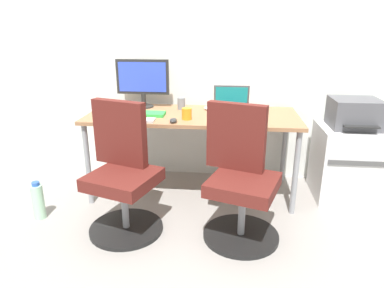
{
  "coord_description": "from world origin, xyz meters",
  "views": [
    {
      "loc": [
        0.3,
        -2.88,
        1.44
      ],
      "look_at": [
        0.0,
        -0.05,
        0.47
      ],
      "focal_mm": 32.56,
      "sensor_mm": 36.0,
      "label": 1
    }
  ],
  "objects_px": {
    "office_chair_right": "(240,180)",
    "coffee_mug": "(187,114)",
    "open_laptop": "(231,106)",
    "water_bottle_on_floor": "(38,201)",
    "printer": "(354,113)",
    "desktop_monitor": "(143,80)",
    "side_cabinet": "(347,162)",
    "office_chair_left": "(123,174)"
  },
  "relations": [
    {
      "from": "office_chair_left",
      "to": "office_chair_right",
      "type": "height_order",
      "value": "same"
    },
    {
      "from": "open_laptop",
      "to": "coffee_mug",
      "type": "height_order",
      "value": "open_laptop"
    },
    {
      "from": "office_chair_right",
      "to": "printer",
      "type": "bearing_deg",
      "value": 36.21
    },
    {
      "from": "office_chair_right",
      "to": "office_chair_left",
      "type": "bearing_deg",
      "value": 180.0
    },
    {
      "from": "water_bottle_on_floor",
      "to": "open_laptop",
      "type": "relative_size",
      "value": 1.0
    },
    {
      "from": "office_chair_left",
      "to": "water_bottle_on_floor",
      "type": "distance_m",
      "value": 0.76
    },
    {
      "from": "water_bottle_on_floor",
      "to": "open_laptop",
      "type": "height_order",
      "value": "open_laptop"
    },
    {
      "from": "office_chair_right",
      "to": "side_cabinet",
      "type": "relative_size",
      "value": 1.48
    },
    {
      "from": "side_cabinet",
      "to": "water_bottle_on_floor",
      "type": "xyz_separation_m",
      "value": [
        -2.49,
        -0.65,
        -0.17
      ]
    },
    {
      "from": "office_chair_left",
      "to": "water_bottle_on_floor",
      "type": "bearing_deg",
      "value": 176.76
    },
    {
      "from": "office_chair_left",
      "to": "open_laptop",
      "type": "relative_size",
      "value": 3.03
    },
    {
      "from": "side_cabinet",
      "to": "coffee_mug",
      "type": "xyz_separation_m",
      "value": [
        -1.37,
        -0.24,
        0.46
      ]
    },
    {
      "from": "office_chair_right",
      "to": "coffee_mug",
      "type": "height_order",
      "value": "office_chair_right"
    },
    {
      "from": "printer",
      "to": "desktop_monitor",
      "type": "distance_m",
      "value": 1.84
    },
    {
      "from": "office_chair_right",
      "to": "water_bottle_on_floor",
      "type": "xyz_separation_m",
      "value": [
        -1.55,
        0.04,
        -0.28
      ]
    },
    {
      "from": "office_chair_right",
      "to": "coffee_mug",
      "type": "bearing_deg",
      "value": 133.49
    },
    {
      "from": "coffee_mug",
      "to": "desktop_monitor",
      "type": "bearing_deg",
      "value": 138.08
    },
    {
      "from": "printer",
      "to": "open_laptop",
      "type": "height_order",
      "value": "open_laptop"
    },
    {
      "from": "office_chair_right",
      "to": "side_cabinet",
      "type": "distance_m",
      "value": 1.17
    },
    {
      "from": "office_chair_left",
      "to": "coffee_mug",
      "type": "xyz_separation_m",
      "value": [
        0.41,
        0.45,
        0.35
      ]
    },
    {
      "from": "side_cabinet",
      "to": "printer",
      "type": "distance_m",
      "value": 0.44
    },
    {
      "from": "printer",
      "to": "coffee_mug",
      "type": "height_order",
      "value": "printer"
    },
    {
      "from": "water_bottle_on_floor",
      "to": "open_laptop",
      "type": "xyz_separation_m",
      "value": [
        1.47,
        0.7,
        0.64
      ]
    },
    {
      "from": "office_chair_left",
      "to": "open_laptop",
      "type": "xyz_separation_m",
      "value": [
        0.77,
        0.74,
        0.36
      ]
    },
    {
      "from": "open_laptop",
      "to": "office_chair_right",
      "type": "bearing_deg",
      "value": -84.2
    },
    {
      "from": "office_chair_left",
      "to": "printer",
      "type": "relative_size",
      "value": 2.35
    },
    {
      "from": "office_chair_right",
      "to": "desktop_monitor",
      "type": "relative_size",
      "value": 1.96
    },
    {
      "from": "side_cabinet",
      "to": "office_chair_right",
      "type": "bearing_deg",
      "value": -143.75
    },
    {
      "from": "office_chair_left",
      "to": "water_bottle_on_floor",
      "type": "xyz_separation_m",
      "value": [
        -0.71,
        0.04,
        -0.28
      ]
    },
    {
      "from": "office_chair_right",
      "to": "open_laptop",
      "type": "xyz_separation_m",
      "value": [
        -0.08,
        0.74,
        0.36
      ]
    },
    {
      "from": "printer",
      "to": "coffee_mug",
      "type": "bearing_deg",
      "value": -170.27
    },
    {
      "from": "printer",
      "to": "water_bottle_on_floor",
      "type": "distance_m",
      "value": 2.64
    },
    {
      "from": "office_chair_right",
      "to": "side_cabinet",
      "type": "height_order",
      "value": "office_chair_right"
    },
    {
      "from": "printer",
      "to": "water_bottle_on_floor",
      "type": "xyz_separation_m",
      "value": [
        -2.49,
        -0.65,
        -0.61
      ]
    },
    {
      "from": "office_chair_right",
      "to": "printer",
      "type": "xyz_separation_m",
      "value": [
        0.94,
        0.69,
        0.33
      ]
    },
    {
      "from": "printer",
      "to": "open_laptop",
      "type": "relative_size",
      "value": 1.29
    },
    {
      "from": "printer",
      "to": "office_chair_right",
      "type": "bearing_deg",
      "value": -143.79
    },
    {
      "from": "office_chair_right",
      "to": "desktop_monitor",
      "type": "bearing_deg",
      "value": 135.75
    },
    {
      "from": "office_chair_right",
      "to": "coffee_mug",
      "type": "relative_size",
      "value": 10.22
    },
    {
      "from": "office_chair_left",
      "to": "office_chair_right",
      "type": "relative_size",
      "value": 1.0
    },
    {
      "from": "printer",
      "to": "desktop_monitor",
      "type": "bearing_deg",
      "value": 174.68
    },
    {
      "from": "open_laptop",
      "to": "office_chair_left",
      "type": "bearing_deg",
      "value": -135.93
    }
  ]
}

